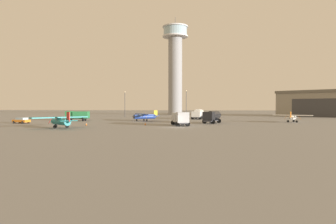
% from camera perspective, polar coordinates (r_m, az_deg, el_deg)
% --- Properties ---
extents(ground_plane, '(400.00, 400.00, 0.00)m').
position_cam_1_polar(ground_plane, '(58.40, 1.47, -2.87)').
color(ground_plane, gray).
extents(control_tower, '(11.06, 11.06, 42.66)m').
position_cam_1_polar(control_tower, '(135.30, 1.35, 9.07)').
color(control_tower, gray).
rests_on(control_tower, ground_plane).
extents(hangar, '(35.20, 33.84, 9.80)m').
position_cam_1_polar(hangar, '(130.77, 26.90, 1.43)').
color(hangar, gray).
rests_on(hangar, ground_plane).
extents(airplane_white, '(8.87, 7.05, 2.70)m').
position_cam_1_polar(airplane_white, '(80.86, 22.16, -0.93)').
color(airplane_white, white).
rests_on(airplane_white, ground_plane).
extents(airplane_teal, '(8.25, 8.52, 3.06)m').
position_cam_1_polar(airplane_teal, '(59.13, -19.34, -1.51)').
color(airplane_teal, teal).
rests_on(airplane_teal, ground_plane).
extents(airplane_blue, '(7.24, 8.81, 2.83)m').
position_cam_1_polar(airplane_blue, '(81.98, -4.30, -0.77)').
color(airplane_blue, '#2847A8').
rests_on(airplane_blue, ground_plane).
extents(truck_fuel_tanker_black, '(4.59, 7.29, 2.89)m').
position_cam_1_polar(truck_fuel_tanker_black, '(72.20, 8.24, -0.79)').
color(truck_fuel_tanker_black, '#38383D').
rests_on(truck_fuel_tanker_black, ground_plane).
extents(truck_box_green, '(6.20, 3.50, 2.62)m').
position_cam_1_polar(truck_box_green, '(86.27, -16.50, -0.58)').
color(truck_box_green, '#38383D').
rests_on(truck_box_green, ground_plane).
extents(truck_box_silver, '(4.20, 6.46, 2.82)m').
position_cam_1_polar(truck_box_silver, '(63.17, 2.26, -1.13)').
color(truck_box_silver, '#38383D').
rests_on(truck_box_silver, ground_plane).
extents(truck_fuel_tanker_white, '(4.22, 7.44, 3.04)m').
position_cam_1_polar(truck_fuel_tanker_white, '(93.78, 5.65, -0.31)').
color(truck_fuel_tanker_white, '#38383D').
rests_on(truck_fuel_tanker_white, ground_plane).
extents(car_orange, '(4.37, 2.96, 1.37)m').
position_cam_1_polar(car_orange, '(78.59, -25.62, -1.40)').
color(car_orange, orange).
rests_on(car_orange, ground_plane).
extents(light_post_west, '(0.44, 0.44, 9.22)m').
position_cam_1_polar(light_post_west, '(110.57, -8.04, 1.89)').
color(light_post_west, '#38383D').
rests_on(light_post_west, ground_plane).
extents(light_post_east, '(0.44, 0.44, 9.74)m').
position_cam_1_polar(light_post_east, '(111.73, 3.42, 2.03)').
color(light_post_east, '#38383D').
rests_on(light_post_east, ground_plane).
extents(traffic_cone_near_left, '(0.36, 0.36, 0.66)m').
position_cam_1_polar(traffic_cone_near_left, '(65.10, -4.25, -2.16)').
color(traffic_cone_near_left, black).
rests_on(traffic_cone_near_left, ground_plane).
extents(traffic_cone_near_right, '(0.36, 0.36, 0.55)m').
position_cam_1_polar(traffic_cone_near_right, '(66.00, -14.97, -2.20)').
color(traffic_cone_near_right, black).
rests_on(traffic_cone_near_right, ground_plane).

